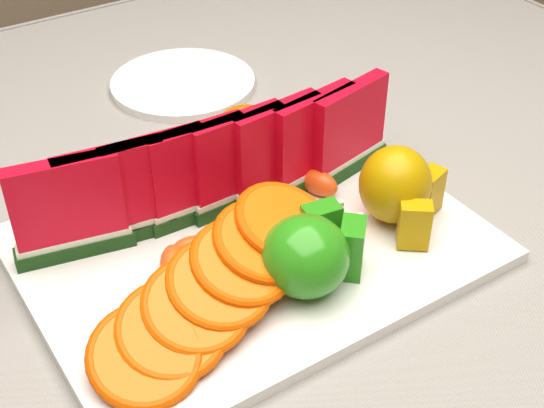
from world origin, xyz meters
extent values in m
cube|color=#4A291B|center=(0.00, 0.00, 0.73)|extent=(1.40, 0.90, 0.03)
cube|color=#4A291B|center=(0.64, 0.39, 0.36)|extent=(0.06, 0.06, 0.72)
cube|color=slate|center=(0.00, 0.00, 0.75)|extent=(1.52, 1.02, 0.01)
cube|color=silver|center=(0.09, -0.10, 0.76)|extent=(0.40, 0.30, 0.01)
ellipsoid|color=#357C12|center=(0.09, -0.17, 0.80)|extent=(0.10, 0.10, 0.07)
cube|color=#357C12|center=(0.14, -0.18, 0.80)|extent=(0.04, 0.04, 0.05)
cube|color=beige|center=(0.15, -0.18, 0.80)|extent=(0.02, 0.02, 0.05)
cube|color=#357C12|center=(0.13, -0.14, 0.80)|extent=(0.03, 0.02, 0.05)
cube|color=beige|center=(0.14, -0.14, 0.80)|extent=(0.03, 0.01, 0.05)
ellipsoid|color=#9A5E12|center=(0.22, -0.14, 0.81)|extent=(0.08, 0.08, 0.07)
cube|color=#9A5E12|center=(0.21, -0.18, 0.79)|extent=(0.03, 0.03, 0.04)
cube|color=#9A5E12|center=(0.25, -0.15, 0.79)|extent=(0.03, 0.03, 0.04)
cylinder|color=silver|center=(0.18, 0.22, 0.76)|extent=(0.21, 0.21, 0.01)
cube|color=#0E4010|center=(-0.05, -0.03, 0.78)|extent=(0.11, 0.04, 0.01)
cube|color=silver|center=(-0.05, -0.03, 0.79)|extent=(0.10, 0.04, 0.01)
cube|color=red|center=(-0.05, -0.03, 0.83)|extent=(0.10, 0.04, 0.08)
cube|color=#0E4010|center=(-0.01, -0.03, 0.78)|extent=(0.11, 0.04, 0.01)
cube|color=silver|center=(-0.01, -0.03, 0.79)|extent=(0.10, 0.03, 0.01)
cube|color=red|center=(-0.01, -0.03, 0.83)|extent=(0.10, 0.03, 0.08)
cube|color=#0E4010|center=(0.03, -0.03, 0.78)|extent=(0.11, 0.03, 0.01)
cube|color=silver|center=(0.03, -0.03, 0.79)|extent=(0.10, 0.03, 0.01)
cube|color=red|center=(0.03, -0.03, 0.83)|extent=(0.10, 0.02, 0.08)
cube|color=#0E4010|center=(0.07, -0.04, 0.78)|extent=(0.11, 0.02, 0.01)
cube|color=silver|center=(0.07, -0.04, 0.79)|extent=(0.10, 0.02, 0.01)
cube|color=red|center=(0.07, -0.04, 0.83)|extent=(0.10, 0.02, 0.08)
cube|color=#0E4010|center=(0.11, -0.04, 0.78)|extent=(0.11, 0.02, 0.01)
cube|color=silver|center=(0.11, -0.04, 0.79)|extent=(0.10, 0.02, 0.01)
cube|color=red|center=(0.11, -0.04, 0.83)|extent=(0.10, 0.02, 0.08)
cube|color=#0E4010|center=(0.15, -0.05, 0.78)|extent=(0.11, 0.03, 0.01)
cube|color=silver|center=(0.15, -0.05, 0.79)|extent=(0.10, 0.03, 0.01)
cube|color=red|center=(0.15, -0.05, 0.83)|extent=(0.10, 0.02, 0.08)
cube|color=#0E4010|center=(0.19, -0.05, 0.78)|extent=(0.11, 0.04, 0.01)
cube|color=silver|center=(0.19, -0.05, 0.79)|extent=(0.10, 0.03, 0.01)
cube|color=red|center=(0.19, -0.05, 0.83)|extent=(0.10, 0.03, 0.08)
cube|color=#0E4010|center=(0.23, -0.06, 0.78)|extent=(0.11, 0.04, 0.01)
cube|color=silver|center=(0.23, -0.06, 0.79)|extent=(0.10, 0.04, 0.01)
cube|color=red|center=(0.23, -0.06, 0.83)|extent=(0.10, 0.04, 0.08)
cylinder|color=#F12D00|center=(-0.06, -0.18, 0.79)|extent=(0.09, 0.09, 0.03)
torus|color=#CD5205|center=(-0.06, -0.18, 0.79)|extent=(0.10, 0.10, 0.04)
cylinder|color=#F12D00|center=(-0.03, -0.17, 0.79)|extent=(0.08, 0.08, 0.03)
torus|color=#CD5205|center=(-0.03, -0.17, 0.79)|extent=(0.10, 0.09, 0.04)
cylinder|color=#F12D00|center=(-0.01, -0.17, 0.80)|extent=(0.08, 0.08, 0.03)
torus|color=#CD5205|center=(-0.01, -0.17, 0.80)|extent=(0.09, 0.09, 0.04)
cylinder|color=#F12D00|center=(0.02, -0.16, 0.80)|extent=(0.09, 0.09, 0.03)
torus|color=#CD5205|center=(0.02, -0.16, 0.80)|extent=(0.10, 0.10, 0.04)
cylinder|color=#F12D00|center=(0.05, -0.15, 0.80)|extent=(0.10, 0.10, 0.03)
torus|color=#CD5205|center=(0.05, -0.15, 0.80)|extent=(0.11, 0.11, 0.04)
cylinder|color=#F12D00|center=(0.07, -0.14, 0.81)|extent=(0.10, 0.10, 0.03)
torus|color=#CD5205|center=(0.07, -0.14, 0.81)|extent=(0.11, 0.11, 0.04)
cylinder|color=#F12D00|center=(0.10, -0.13, 0.81)|extent=(0.11, 0.11, 0.03)
torus|color=#CD5205|center=(0.10, -0.13, 0.81)|extent=(0.12, 0.12, 0.04)
cylinder|color=#F12D00|center=(-0.02, 0.03, 0.78)|extent=(0.07, 0.07, 0.03)
torus|color=#CD5205|center=(-0.02, 0.03, 0.78)|extent=(0.08, 0.08, 0.03)
cylinder|color=#F12D00|center=(0.03, 0.03, 0.79)|extent=(0.08, 0.08, 0.03)
torus|color=#CD5205|center=(0.03, 0.03, 0.79)|extent=(0.09, 0.09, 0.03)
cylinder|color=#F12D00|center=(0.07, 0.03, 0.79)|extent=(0.09, 0.08, 0.03)
torus|color=#CD5205|center=(0.07, 0.03, 0.79)|extent=(0.10, 0.10, 0.03)
cylinder|color=#F12D00|center=(0.12, 0.03, 0.79)|extent=(0.09, 0.09, 0.03)
torus|color=#CD5205|center=(0.12, 0.03, 0.79)|extent=(0.10, 0.10, 0.03)
cylinder|color=#F12D00|center=(0.17, 0.03, 0.80)|extent=(0.09, 0.09, 0.03)
torus|color=#CD5205|center=(0.17, 0.03, 0.80)|extent=(0.11, 0.11, 0.03)
ellipsoid|color=orange|center=(0.01, -0.10, 0.78)|extent=(0.04, 0.05, 0.03)
ellipsoid|color=orange|center=(0.03, -0.09, 0.78)|extent=(0.05, 0.04, 0.03)
ellipsoid|color=orange|center=(0.05, -0.10, 0.78)|extent=(0.03, 0.04, 0.03)
ellipsoid|color=orange|center=(0.08, -0.08, 0.78)|extent=(0.05, 0.04, 0.03)
ellipsoid|color=orange|center=(0.08, -0.08, 0.78)|extent=(0.05, 0.03, 0.03)
ellipsoid|color=orange|center=(0.12, -0.09, 0.78)|extent=(0.03, 0.04, 0.03)
ellipsoid|color=orange|center=(0.13, -0.10, 0.78)|extent=(0.04, 0.05, 0.03)
ellipsoid|color=orange|center=(0.15, -0.11, 0.78)|extent=(0.03, 0.04, 0.03)
ellipsoid|color=orange|center=(0.18, -0.07, 0.78)|extent=(0.04, 0.05, 0.03)
camera|label=1|loc=(-0.19, -0.55, 1.21)|focal=50.00mm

